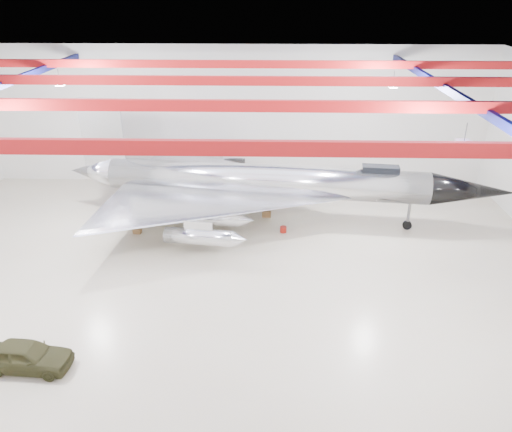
{
  "coord_description": "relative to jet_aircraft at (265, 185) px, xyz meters",
  "views": [
    {
      "loc": [
        2.71,
        -24.29,
        15.19
      ],
      "look_at": [
        1.97,
        2.0,
        2.84
      ],
      "focal_mm": 35.0,
      "sensor_mm": 36.0,
      "label": 1
    }
  ],
  "objects": [
    {
      "name": "floor",
      "position": [
        -2.4,
        -7.36,
        -2.7
      ],
      "size": [
        40.0,
        40.0,
        0.0
      ],
      "primitive_type": "plane",
      "color": "#C2B59A",
      "rests_on": "ground"
    },
    {
      "name": "wall_back",
      "position": [
        -2.4,
        7.64,
        2.8
      ],
      "size": [
        40.0,
        0.0,
        40.0
      ],
      "primitive_type": "plane",
      "rotation": [
        1.57,
        0.0,
        0.0
      ],
      "color": "silver",
      "rests_on": "floor"
    },
    {
      "name": "ceiling",
      "position": [
        -2.4,
        -7.36,
        8.3
      ],
      "size": [
        40.0,
        40.0,
        0.0
      ],
      "primitive_type": "plane",
      "rotation": [
        3.14,
        0.0,
        0.0
      ],
      "color": "#0A0F38",
      "rests_on": "wall_back"
    },
    {
      "name": "ceiling_structure",
      "position": [
        -2.4,
        -7.36,
        7.62
      ],
      "size": [
        39.5,
        29.5,
        1.08
      ],
      "color": "maroon",
      "rests_on": "ceiling"
    },
    {
      "name": "jet_aircraft",
      "position": [
        0.0,
        0.0,
        0.0
      ],
      "size": [
        30.21,
        19.08,
        8.24
      ],
      "rotation": [
        0.0,
        0.0,
        -0.11
      ],
      "color": "silver",
      "rests_on": "floor"
    },
    {
      "name": "jeep",
      "position": [
        -10.03,
        -15.13,
        -2.04
      ],
      "size": [
        3.98,
        1.81,
        1.32
      ],
      "primitive_type": "imported",
      "rotation": [
        0.0,
        0.0,
        1.51
      ],
      "color": "#323119",
      "rests_on": "floor"
    },
    {
      "name": "crate_ply",
      "position": [
        -8.45,
        -2.21,
        -2.52
      ],
      "size": [
        0.54,
        0.45,
        0.35
      ],
      "primitive_type": "cube",
      "rotation": [
        0.0,
        0.0,
        -0.1
      ],
      "color": "olive",
      "rests_on": "floor"
    },
    {
      "name": "toolbox_red",
      "position": [
        -2.01,
        0.17,
        -2.54
      ],
      "size": [
        0.48,
        0.39,
        0.32
      ],
      "primitive_type": "cube",
      "rotation": [
        0.0,
        0.0,
        0.05
      ],
      "color": "maroon",
      "rests_on": "floor"
    },
    {
      "name": "parts_bin",
      "position": [
        0.16,
        0.67,
        -2.49
      ],
      "size": [
        0.63,
        0.51,
        0.43
      ],
      "primitive_type": "cube",
      "rotation": [
        0.0,
        0.0,
        -0.03
      ],
      "color": "olive",
      "rests_on": "floor"
    },
    {
      "name": "crate_small",
      "position": [
        -7.89,
        -1.01,
        -2.59
      ],
      "size": [
        0.36,
        0.31,
        0.23
      ],
      "primitive_type": "cube",
      "rotation": [
        0.0,
        0.0,
        -0.16
      ],
      "color": "#59595B",
      "rests_on": "floor"
    },
    {
      "name": "tool_chest",
      "position": [
        1.3,
        -1.8,
        -2.5
      ],
      "size": [
        0.55,
        0.55,
        0.4
      ],
      "primitive_type": "cylinder",
      "rotation": [
        0.0,
        0.0,
        0.28
      ],
      "color": "maroon",
      "rests_on": "floor"
    },
    {
      "name": "spares_box",
      "position": [
        -1.42,
        2.74,
        -2.5
      ],
      "size": [
        0.55,
        0.55,
        0.4
      ],
      "primitive_type": "cylinder",
      "rotation": [
        0.0,
        0.0,
        0.32
      ],
      "color": "#59595B",
      "rests_on": "floor"
    }
  ]
}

